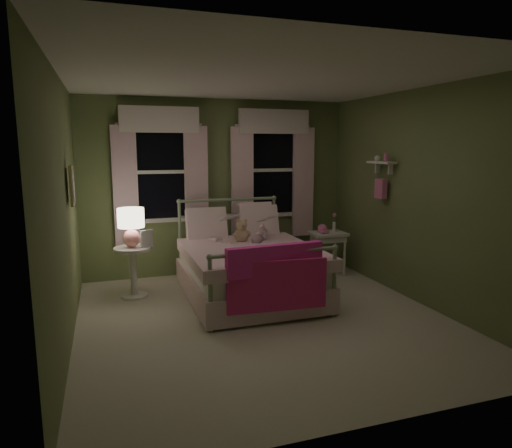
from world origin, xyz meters
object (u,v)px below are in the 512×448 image
object	(u,v)px
child_left	(218,223)
child_right	(258,217)
teddy_bear	(241,232)
nightstand_right	(328,239)
bed	(248,268)
table_lamp	(131,224)
nightstand_left	(133,265)

from	to	relation	value
child_left	child_right	world-z (taller)	child_right
teddy_bear	nightstand_right	size ratio (longest dim) A/B	0.50
child_right	nightstand_right	bearing A→B (deg)	-148.41
bed	table_lamp	size ratio (longest dim) A/B	4.15
child_left	nightstand_left	bearing A→B (deg)	-17.05
table_lamp	nightstand_right	bearing A→B (deg)	3.02
bed	nightstand_right	size ratio (longest dim) A/B	3.18
nightstand_left	table_lamp	size ratio (longest dim) A/B	1.32
child_left	nightstand_left	distance (m)	1.22
child_right	child_left	bearing A→B (deg)	24.32
child_right	table_lamp	distance (m)	1.68
teddy_bear	nightstand_left	world-z (taller)	teddy_bear
bed	nightstand_right	distance (m)	1.55
nightstand_left	nightstand_right	size ratio (longest dim) A/B	1.02
teddy_bear	nightstand_left	size ratio (longest dim) A/B	0.49
child_right	teddy_bear	size ratio (longest dim) A/B	2.39
bed	teddy_bear	size ratio (longest dim) A/B	6.35
bed	child_right	xyz separation A→B (m)	(0.27, 0.43, 0.58)
bed	child_left	bearing A→B (deg)	123.42
child_left	child_right	size ratio (longest dim) A/B	0.86
nightstand_left	table_lamp	world-z (taller)	table_lamp
teddy_bear	table_lamp	xyz separation A→B (m)	(-1.40, 0.16, 0.16)
child_left	nightstand_left	size ratio (longest dim) A/B	1.02
teddy_bear	nightstand_left	xyz separation A→B (m)	(-1.40, 0.16, -0.37)
child_right	nightstand_left	xyz separation A→B (m)	(-1.68, -0.00, -0.53)
nightstand_right	nightstand_left	bearing A→B (deg)	-176.98
table_lamp	nightstand_right	distance (m)	2.87
bed	teddy_bear	xyz separation A→B (m)	(-0.01, 0.27, 0.42)
bed	nightstand_left	world-z (taller)	bed
child_left	teddy_bear	size ratio (longest dim) A/B	2.07
child_right	table_lamp	bearing A→B (deg)	24.39
nightstand_left	teddy_bear	bearing A→B (deg)	-6.39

